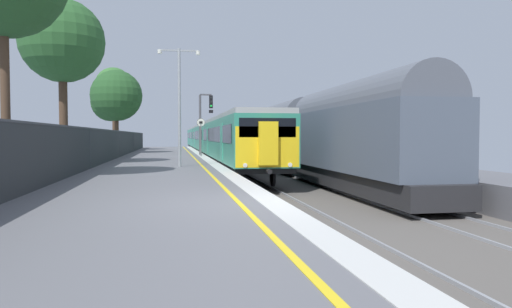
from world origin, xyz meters
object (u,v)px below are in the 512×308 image
Objects in this scene: speed_limit_sign at (201,132)px; background_tree_right at (63,44)px; platform_lamp_mid at (179,97)px; background_tree_back at (115,98)px; signal_gantry at (204,117)px; background_tree_centre at (113,87)px; freight_train_adjacent_track at (263,134)px; commuter_train_at_platform at (210,138)px.

background_tree_right is at bearing -130.30° from speed_limit_sign.
background_tree_back reaches higher than platform_lamp_mid.
signal_gantry is 16.14m from background_tree_centre.
background_tree_back reaches higher than freight_train_adjacent_track.
signal_gantry is 1.73× the size of speed_limit_sign.
freight_train_adjacent_track is 10.02× the size of platform_lamp_mid.
commuter_train_at_platform is at bearing 82.30° from platform_lamp_mid.
signal_gantry is (-5.47, -4.04, 1.37)m from freight_train_adjacent_track.
commuter_train_at_platform is 12.69× the size of signal_gantry.
freight_train_adjacent_track is 19.58m from platform_lamp_mid.
freight_train_adjacent_track is at bearing -3.73° from background_tree_back.
platform_lamp_mid is at bearing -23.65° from background_tree_right.
speed_limit_sign is 18.46m from background_tree_centre.
commuter_train_at_platform is 11.23m from background_tree_centre.
signal_gantry is 0.56× the size of background_tree_right.
commuter_train_at_platform is 25.89m from background_tree_right.
commuter_train_at_platform is at bearing -6.18° from background_tree_centre.
background_tree_centre is 1.01× the size of background_tree_right.
speed_limit_sign is 12.35m from background_tree_right.
speed_limit_sign is at bearing -131.31° from freight_train_adjacent_track.
background_tree_back is at bearing 132.58° from speed_limit_sign.
platform_lamp_mid is at bearing -76.92° from background_tree_centre.
background_tree_centre reaches higher than speed_limit_sign.
background_tree_centre is at bearing 116.76° from speed_limit_sign.
signal_gantry is 0.56× the size of background_tree_centre.
freight_train_adjacent_track is 17.39m from background_tree_centre.
commuter_train_at_platform is 26.51m from platform_lamp_mid.
commuter_train_at_platform is at bearing 82.92° from speed_limit_sign.
commuter_train_at_platform is 1.07× the size of freight_train_adjacent_track.
signal_gantry reaches higher than commuter_train_at_platform.
freight_train_adjacent_track is 6.71× the size of background_tree_right.
speed_limit_sign is at bearing -98.30° from signal_gantry.
background_tree_centre is at bearing 97.76° from background_tree_back.
background_tree_right reaches higher than signal_gantry.
background_tree_centre is 8.70m from background_tree_back.
platform_lamp_mid is at bearing -98.51° from speed_limit_sign.
speed_limit_sign is at bearing 49.70° from background_tree_right.
commuter_train_at_platform is 14.98m from speed_limit_sign.
freight_train_adjacent_track is 11.88× the size of signal_gantry.
background_tree_back is (-8.73, -7.37, 3.48)m from commuter_train_at_platform.
speed_limit_sign is 11.56m from platform_lamp_mid.
background_tree_centre reaches higher than freight_train_adjacent_track.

